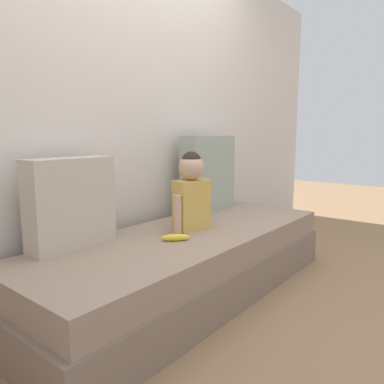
# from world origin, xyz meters

# --- Properties ---
(ground_plane) EXTENTS (12.00, 12.00, 0.00)m
(ground_plane) POSITION_xyz_m (0.00, 0.00, 0.00)
(ground_plane) COLOR #93704C
(back_wall) EXTENTS (5.45, 0.10, 2.43)m
(back_wall) POSITION_xyz_m (0.00, 0.53, 1.21)
(back_wall) COLOR silver
(back_wall) RESTS_ON ground
(couch) EXTENTS (2.25, 0.81, 0.40)m
(couch) POSITION_xyz_m (0.00, 0.00, 0.20)
(couch) COLOR #826C5B
(couch) RESTS_ON ground
(throw_pillow_left) EXTENTS (0.47, 0.16, 0.48)m
(throw_pillow_left) POSITION_xyz_m (-0.62, 0.30, 0.64)
(throw_pillow_left) COLOR #C1B29E
(throw_pillow_left) RESTS_ON couch
(throw_pillow_right) EXTENTS (0.52, 0.16, 0.59)m
(throw_pillow_right) POSITION_xyz_m (0.62, 0.30, 0.70)
(throw_pillow_right) COLOR #99A393
(throw_pillow_right) RESTS_ON couch
(toddler) EXTENTS (0.33, 0.18, 0.50)m
(toddler) POSITION_xyz_m (0.08, 0.04, 0.65)
(toddler) COLOR gold
(toddler) RESTS_ON couch
(banana) EXTENTS (0.15, 0.15, 0.04)m
(banana) POSITION_xyz_m (-0.19, -0.06, 0.42)
(banana) COLOR yellow
(banana) RESTS_ON couch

